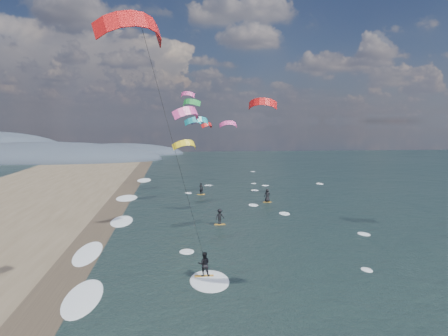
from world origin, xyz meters
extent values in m
cube|color=#382D23|center=(-12.00, 10.00, 0.00)|extent=(3.00, 240.00, 0.00)
ellipsoid|color=#3D4756|center=(-40.00, 100.00, 0.00)|extent=(64.00, 24.00, 10.00)
ellipsoid|color=#3D4756|center=(-22.00, 120.00, 0.00)|extent=(40.00, 18.00, 7.00)
cube|color=#BE8021|center=(-2.71, 8.73, 0.03)|extent=(1.29, 0.40, 0.06)
imported|color=black|center=(-2.71, 8.73, 0.88)|extent=(0.83, 0.67, 1.64)
ellipsoid|color=white|center=(-2.41, 7.93, 0.00)|extent=(2.60, 4.20, 0.12)
cylinder|color=black|center=(-4.46, 5.73, 8.36)|extent=(0.02, 0.02, 15.73)
cube|color=#BE8021|center=(-0.15, 23.40, 0.03)|extent=(1.10, 0.35, 0.05)
imported|color=black|center=(-0.15, 23.40, 0.84)|extent=(1.17, 1.01, 1.57)
cube|color=#BE8021|center=(7.18, 34.95, 0.03)|extent=(1.10, 0.35, 0.05)
imported|color=black|center=(7.18, 34.95, 0.90)|extent=(0.90, 0.66, 1.70)
cube|color=#BE8021|center=(-0.97, 41.78, 0.03)|extent=(1.10, 0.35, 0.05)
imported|color=black|center=(-0.97, 41.78, 0.88)|extent=(0.72, 0.68, 1.66)
ellipsoid|color=white|center=(-10.80, 6.00, 0.00)|extent=(2.40, 5.40, 0.11)
ellipsoid|color=white|center=(-10.80, 15.00, 0.00)|extent=(2.40, 5.40, 0.11)
ellipsoid|color=white|center=(-10.80, 26.00, 0.00)|extent=(2.40, 5.40, 0.11)
ellipsoid|color=white|center=(-10.80, 40.00, 0.00)|extent=(2.40, 5.40, 0.11)
ellipsoid|color=white|center=(-10.80, 58.00, 0.00)|extent=(2.40, 5.40, 0.11)
camera|label=1|loc=(-4.52, -19.67, 10.43)|focal=35.00mm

